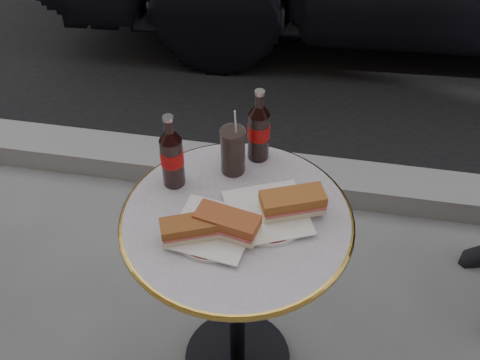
% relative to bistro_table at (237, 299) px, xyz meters
% --- Properties ---
extents(ground, '(80.00, 80.00, 0.00)m').
position_rel_bistro_table_xyz_m(ground, '(0.00, 0.00, -0.37)').
color(ground, slate).
rests_on(ground, ground).
extents(curb, '(40.00, 0.20, 0.12)m').
position_rel_bistro_table_xyz_m(curb, '(0.00, 0.90, -0.32)').
color(curb, gray).
rests_on(curb, ground).
extents(bistro_table, '(0.62, 0.62, 0.73)m').
position_rel_bistro_table_xyz_m(bistro_table, '(0.00, 0.00, 0.00)').
color(bistro_table, '#BAB2C4').
rests_on(bistro_table, ground).
extents(plate_left, '(0.26, 0.26, 0.01)m').
position_rel_bistro_table_xyz_m(plate_left, '(-0.05, -0.06, 0.37)').
color(plate_left, silver).
rests_on(plate_left, bistro_table).
extents(plate_right, '(0.26, 0.26, 0.01)m').
position_rel_bistro_table_xyz_m(plate_right, '(0.08, 0.02, 0.37)').
color(plate_right, white).
rests_on(plate_right, bistro_table).
extents(sandwich_left_a, '(0.16, 0.12, 0.05)m').
position_rel_bistro_table_xyz_m(sandwich_left_a, '(-0.10, -0.09, 0.40)').
color(sandwich_left_a, brown).
rests_on(sandwich_left_a, plate_left).
extents(sandwich_left_b, '(0.17, 0.11, 0.06)m').
position_rel_bistro_table_xyz_m(sandwich_left_b, '(-0.01, -0.06, 0.41)').
color(sandwich_left_b, '#A24C29').
rests_on(sandwich_left_b, plate_left).
extents(sandwich_right, '(0.18, 0.13, 0.06)m').
position_rel_bistro_table_xyz_m(sandwich_right, '(0.14, 0.04, 0.41)').
color(sandwich_right, '#9F5928').
rests_on(sandwich_right, plate_right).
extents(cola_bottle_left, '(0.08, 0.08, 0.23)m').
position_rel_bistro_table_xyz_m(cola_bottle_left, '(-0.19, 0.10, 0.48)').
color(cola_bottle_left, black).
rests_on(cola_bottle_left, bistro_table).
extents(cola_bottle_right, '(0.08, 0.08, 0.23)m').
position_rel_bistro_table_xyz_m(cola_bottle_right, '(0.02, 0.25, 0.48)').
color(cola_bottle_right, black).
rests_on(cola_bottle_right, bistro_table).
extents(cola_glass, '(0.09, 0.09, 0.14)m').
position_rel_bistro_table_xyz_m(cola_glass, '(-0.04, 0.18, 0.44)').
color(cola_glass, black).
rests_on(cola_glass, bistro_table).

